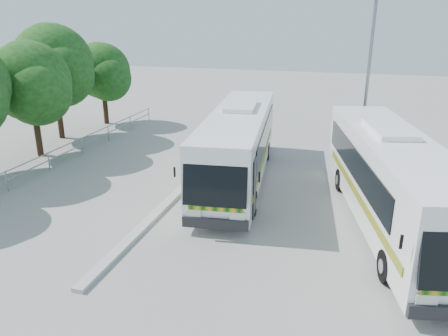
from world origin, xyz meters
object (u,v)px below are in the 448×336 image
(tree_far_e, at_px, (103,71))
(lamppost, at_px, (369,71))
(coach_main, at_px, (238,143))
(tree_far_c, at_px, (31,82))
(tree_far_d, at_px, (54,64))
(coach_adjacent, at_px, (392,179))

(tree_far_e, xyz_separation_m, lamppost, (18.29, -3.52, 0.99))
(lamppost, bearing_deg, coach_main, -151.77)
(tree_far_c, height_order, coach_main, tree_far_c)
(coach_main, bearing_deg, tree_far_d, 155.13)
(coach_main, bearing_deg, lamppost, 35.86)
(coach_adjacent, height_order, lamppost, lamppost)
(tree_far_d, relative_size, coach_adjacent, 0.58)
(lamppost, bearing_deg, tree_far_d, 168.68)
(coach_adjacent, bearing_deg, coach_main, 142.53)
(tree_far_d, distance_m, coach_adjacent, 21.52)
(tree_far_c, bearing_deg, lamppost, 14.75)
(tree_far_c, relative_size, coach_main, 0.52)
(tree_far_e, bearing_deg, lamppost, -10.89)
(coach_main, height_order, lamppost, lamppost)
(lamppost, bearing_deg, tree_far_e, 154.83)
(tree_far_c, xyz_separation_m, tree_far_d, (-1.19, 3.70, 0.56))
(tree_far_c, relative_size, coach_adjacent, 0.51)
(coach_adjacent, xyz_separation_m, lamppost, (-1.00, 8.46, 2.99))
(tree_far_d, height_order, tree_far_e, tree_far_d)
(tree_far_c, bearing_deg, tree_far_d, 107.83)
(tree_far_e, height_order, coach_adjacent, tree_far_e)
(tree_far_d, distance_m, coach_main, 14.18)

